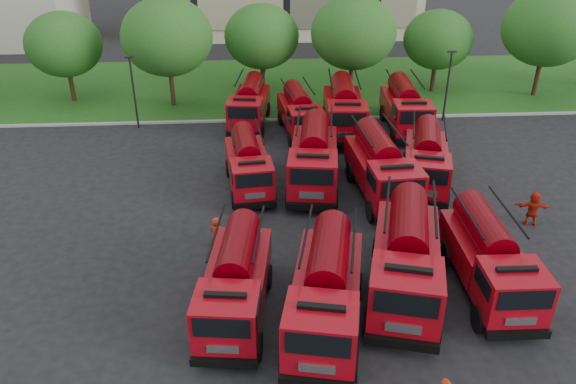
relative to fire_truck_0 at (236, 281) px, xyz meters
name	(u,v)px	position (x,y,z in m)	size (l,w,h in m)	color
ground	(298,265)	(2.69, 2.95, -1.54)	(140.00, 140.00, 0.00)	black
lawn	(274,85)	(2.69, 28.95, -1.48)	(70.00, 16.00, 0.12)	#174D14
curb	(279,120)	(2.69, 20.85, -1.47)	(70.00, 0.30, 0.14)	gray
tree_1	(64,44)	(-13.31, 25.95, 3.01)	(5.71, 5.71, 6.98)	#382314
tree_2	(167,37)	(-5.31, 24.45, 3.82)	(6.72, 6.72, 8.22)	#382314
tree_3	(262,37)	(1.69, 26.95, 3.14)	(5.88, 5.88, 7.19)	#382314
tree_4	(353,33)	(8.69, 25.45, 3.68)	(6.55, 6.55, 8.01)	#382314
tree_5	(438,40)	(15.69, 26.45, 2.81)	(5.46, 5.46, 6.68)	#382314
tree_6	(548,28)	(23.69, 24.95, 3.95)	(6.89, 6.89, 8.42)	#382314
lamp_post_0	(133,88)	(-7.31, 20.15, 1.36)	(0.60, 0.25, 5.11)	black
lamp_post_1	(448,82)	(14.69, 20.15, 1.36)	(0.60, 0.25, 5.11)	black
fire_truck_0	(236,281)	(0.00, 0.00, 0.00)	(3.10, 6.95, 3.06)	black
fire_truck_1	(326,290)	(3.43, -0.95, 0.12)	(3.90, 7.60, 3.30)	black
fire_truck_2	(406,258)	(6.93, 0.81, 0.22)	(4.52, 8.08, 3.49)	black
fire_truck_3	(489,258)	(10.44, 0.80, 0.04)	(2.66, 6.94, 3.14)	black
fire_truck_4	(248,163)	(0.50, 10.72, -0.09)	(2.86, 6.54, 2.89)	black
fire_truck_5	(314,157)	(4.18, 10.77, 0.17)	(3.52, 7.71, 3.39)	black
fire_truck_6	(381,167)	(7.71, 9.28, 0.15)	(3.12, 7.52, 3.35)	black
fire_truck_7	(426,159)	(10.52, 10.40, 0.04)	(4.10, 7.25, 3.13)	black
fire_truck_8	(250,104)	(0.61, 20.29, -0.01)	(3.18, 6.94, 3.05)	black
fire_truck_9	(300,112)	(4.03, 18.53, -0.07)	(2.92, 6.63, 2.92)	black
fire_truck_10	(344,109)	(7.06, 18.43, 0.16)	(3.19, 7.61, 3.38)	black
fire_truck_11	(405,107)	(11.36, 18.62, 0.09)	(2.90, 7.23, 3.24)	black
firefighter_1	(411,327)	(6.76, -1.33, -1.54)	(0.95, 0.52, 1.95)	#A8210C
firefighter_4	(218,245)	(-1.01, 4.85, -1.54)	(0.73, 0.47, 1.48)	#A8210C
firefighter_5	(529,224)	(14.70, 5.75, -1.54)	(1.70, 0.73, 1.83)	#A8210C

